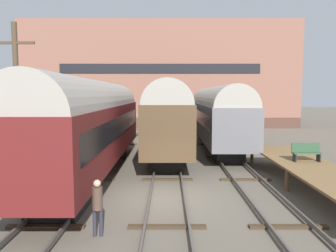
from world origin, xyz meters
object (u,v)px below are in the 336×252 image
(bench, at_px, (307,152))
(train_car_maroon, at_px, (93,121))
(train_car_brown, at_px, (168,113))
(utility_pole, at_px, (18,103))
(train_car_grey, at_px, (217,113))
(person_worker, at_px, (98,202))

(bench, bearing_deg, train_car_maroon, 171.80)
(train_car_brown, relative_size, utility_pole, 2.13)
(utility_pole, bearing_deg, bench, 3.49)
(train_car_grey, height_order, person_worker, train_car_grey)
(bench, distance_m, person_worker, 10.98)
(person_worker, relative_size, utility_pole, 0.23)
(train_car_grey, bearing_deg, train_car_maroon, -131.36)
(train_car_brown, height_order, utility_pole, utility_pole)
(train_car_brown, height_order, bench, train_car_brown)
(train_car_brown, bearing_deg, train_car_maroon, -120.98)
(bench, distance_m, utility_pole, 14.10)
(train_car_maroon, xyz_separation_m, utility_pole, (-2.93, -2.42, 1.05))
(person_worker, bearing_deg, train_car_grey, 69.90)
(bench, bearing_deg, person_worker, -145.73)
(bench, xyz_separation_m, utility_pole, (-13.86, -0.84, 2.42))
(bench, relative_size, person_worker, 0.78)
(train_car_brown, bearing_deg, bench, -50.17)
(train_car_maroon, relative_size, person_worker, 9.78)
(train_car_grey, bearing_deg, utility_pole, -133.52)
(train_car_maroon, xyz_separation_m, bench, (10.93, -1.57, -1.37))
(bench, bearing_deg, train_car_grey, 105.04)
(train_car_brown, xyz_separation_m, train_car_grey, (4.03, 2.44, -0.14))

